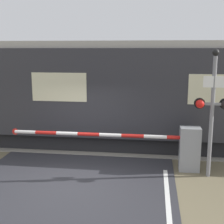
# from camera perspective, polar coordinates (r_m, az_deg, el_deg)

# --- Properties ---
(ground_plane) EXTENTS (80.00, 80.00, 0.00)m
(ground_plane) POSITION_cam_1_polar(r_m,az_deg,el_deg) (9.00, -7.01, -12.17)
(ground_plane) COLOR #6B6047
(track_bed) EXTENTS (36.00, 3.20, 0.13)m
(track_bed) POSITION_cam_1_polar(r_m,az_deg,el_deg) (12.30, -2.74, -5.44)
(track_bed) COLOR gray
(track_bed) RESTS_ON ground_plane
(train) EXTENTS (18.87, 2.96, 3.86)m
(train) POSITION_cam_1_polar(r_m,az_deg,el_deg) (11.85, 17.50, 3.08)
(train) COLOR black
(train) RESTS_ON ground_plane
(crossing_barrier) EXTENTS (5.86, 0.44, 1.33)m
(crossing_barrier) POSITION_cam_1_polar(r_m,az_deg,el_deg) (9.58, 11.40, -6.22)
(crossing_barrier) COLOR gray
(crossing_barrier) RESTS_ON ground_plane
(signal_post) EXTENTS (0.98, 0.26, 3.60)m
(signal_post) POSITION_cam_1_polar(r_m,az_deg,el_deg) (9.01, 17.89, 0.99)
(signal_post) COLOR gray
(signal_post) RESTS_ON ground_plane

